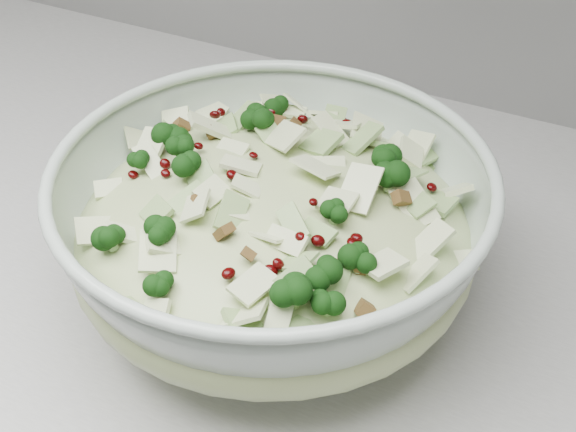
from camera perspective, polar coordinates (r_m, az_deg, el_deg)
name	(u,v)px	position (r m, az deg, el deg)	size (l,w,h in m)	color
mixing_bowl	(273,234)	(0.61, -1.06, -1.31)	(0.38, 0.38, 0.13)	#B0C1B3
salad	(273,212)	(0.60, -1.08, 0.26)	(0.36, 0.36, 0.13)	#C4D390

